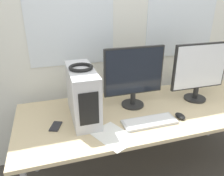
# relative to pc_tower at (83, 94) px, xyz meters

# --- Properties ---
(wall_back) EXTENTS (8.00, 0.07, 2.70)m
(wall_back) POSITION_rel_pc_tower_xyz_m (0.56, 0.50, 0.44)
(wall_back) COLOR silver
(wall_back) RESTS_ON ground_plane
(desk) EXTENTS (2.17, 0.83, 0.71)m
(desk) POSITION_rel_pc_tower_xyz_m (0.56, -0.04, -0.24)
(desk) COLOR #D1BA8E
(desk) RESTS_ON ground_plane
(pc_tower) EXTENTS (0.19, 0.50, 0.40)m
(pc_tower) POSITION_rel_pc_tower_xyz_m (0.00, 0.00, 0.00)
(pc_tower) COLOR silver
(pc_tower) RESTS_ON desk
(headphones) EXTENTS (0.18, 0.18, 0.02)m
(headphones) POSITION_rel_pc_tower_xyz_m (0.00, 0.00, 0.21)
(headphones) COLOR black
(headphones) RESTS_ON pc_tower
(monitor_main) EXTENTS (0.51, 0.19, 0.52)m
(monitor_main) POSITION_rel_pc_tower_xyz_m (0.44, 0.06, 0.08)
(monitor_main) COLOR black
(monitor_main) RESTS_ON desk
(monitor_right_near) EXTENTS (0.52, 0.19, 0.52)m
(monitor_right_near) POSITION_rel_pc_tower_xyz_m (1.04, 0.00, 0.09)
(monitor_right_near) COLOR black
(monitor_right_near) RESTS_ON desk
(keyboard) EXTENTS (0.41, 0.15, 0.02)m
(keyboard) POSITION_rel_pc_tower_xyz_m (0.46, -0.24, -0.19)
(keyboard) COLOR silver
(keyboard) RESTS_ON desk
(mouse) EXTENTS (0.06, 0.10, 0.03)m
(mouse) POSITION_rel_pc_tower_xyz_m (0.72, -0.24, -0.18)
(mouse) COLOR black
(mouse) RESTS_ON desk
(cell_phone) EXTENTS (0.10, 0.14, 0.01)m
(cell_phone) POSITION_rel_pc_tower_xyz_m (-0.22, -0.09, -0.19)
(cell_phone) COLOR #232328
(cell_phone) RESTS_ON desk
(paper_sheet_left) EXTENTS (0.32, 0.36, 0.00)m
(paper_sheet_left) POSITION_rel_pc_tower_xyz_m (0.15, -0.32, -0.20)
(paper_sheet_left) COLOR white
(paper_sheet_left) RESTS_ON desk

